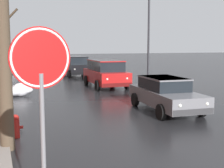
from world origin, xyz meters
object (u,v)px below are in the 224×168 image
suv_red_parked_kerbside_close (105,73)px  sedan_white_parked_far_down_block (64,64)px  bare_tree_at_the_corner (3,5)px  fire_hydrant (16,126)px  stop_sign_at_corner (41,81)px  suv_silver_queued_behind_truck (50,59)px  street_lamp_post (149,35)px  suv_black_parked_kerbside_mid (76,65)px  sedan_grey_approaching_near_lane (165,93)px

suv_red_parked_kerbside_close → sedan_white_parked_far_down_block: bearing=88.2°
bare_tree_at_the_corner → fire_hydrant: bare_tree_at_the_corner is taller
stop_sign_at_corner → sedan_white_parked_far_down_block: bearing=77.1°
fire_hydrant → suv_silver_queued_behind_truck: bearing=78.3°
suv_silver_queued_behind_truck → street_lamp_post: (3.05, -21.45, 2.49)m
bare_tree_at_the_corner → stop_sign_at_corner: bare_tree_at_the_corner is taller
stop_sign_at_corner → fire_hydrant: bearing=90.5°
bare_tree_at_the_corner → sedan_white_parked_far_down_block: size_ratio=1.63×
suv_black_parked_kerbside_mid → fire_hydrant: size_ratio=6.95×
suv_red_parked_kerbside_close → suv_silver_queued_behind_truck: size_ratio=1.07×
suv_black_parked_kerbside_mid → sedan_grey_approaching_near_lane: bearing=-91.0°
suv_red_parked_kerbside_close → suv_black_parked_kerbside_mid: 7.98m
suv_black_parked_kerbside_mid → street_lamp_post: bearing=-70.0°
suv_silver_queued_behind_truck → fire_hydrant: size_ratio=6.50×
bare_tree_at_the_corner → sedan_white_parked_far_down_block: (6.98, 24.97, -2.97)m
sedan_white_parked_far_down_block → sedan_grey_approaching_near_lane: bearing=-91.6°
bare_tree_at_the_corner → suv_silver_queued_behind_truck: size_ratio=1.57×
sedan_grey_approaching_near_lane → fire_hydrant: 6.34m
street_lamp_post → sedan_white_parked_far_down_block: bearing=100.0°
bare_tree_at_the_corner → fire_hydrant: size_ratio=10.20×
suv_silver_queued_behind_truck → street_lamp_post: street_lamp_post is taller
suv_black_parked_kerbside_mid → fire_hydrant: 18.37m
suv_black_parked_kerbside_mid → street_lamp_post: (2.99, -8.19, 2.49)m
sedan_grey_approaching_near_lane → stop_sign_at_corner: stop_sign_at_corner is taller
bare_tree_at_the_corner → suv_silver_queued_behind_truck: 32.31m
suv_black_parked_kerbside_mid → sedan_white_parked_far_down_block: (0.34, 6.71, -0.24)m
stop_sign_at_corner → suv_silver_queued_behind_truck: bearing=80.0°
bare_tree_at_the_corner → street_lamp_post: (9.62, 10.07, -0.24)m
suv_black_parked_kerbside_mid → suv_red_parked_kerbside_close: bearing=-90.8°
suv_black_parked_kerbside_mid → fire_hydrant: suv_black_parked_kerbside_mid is taller
suv_silver_queued_behind_truck → stop_sign_at_corner: stop_sign_at_corner is taller
sedan_white_parked_far_down_block → suv_black_parked_kerbside_mid: bearing=-92.9°
suv_red_parked_kerbside_close → sedan_white_parked_far_down_block: size_ratio=1.11×
fire_hydrant → sedan_white_parked_far_down_block: bearing=74.3°
bare_tree_at_the_corner → suv_black_parked_kerbside_mid: (6.64, 18.26, -2.73)m
bare_tree_at_the_corner → suv_silver_queued_behind_truck: (6.57, 31.51, -2.74)m
stop_sign_at_corner → suv_red_parked_kerbside_close: bearing=66.8°
suv_red_parked_kerbside_close → fire_hydrant: suv_red_parked_kerbside_close is taller
bare_tree_at_the_corner → sedan_grey_approaching_near_lane: bearing=22.3°
suv_silver_queued_behind_truck → suv_red_parked_kerbside_close: bearing=-90.1°
sedan_white_parked_far_down_block → fire_hydrant: bearing=-105.7°
sedan_grey_approaching_near_lane → suv_black_parked_kerbside_mid: 15.64m
sedan_white_parked_far_down_block → suv_silver_queued_behind_truck: suv_silver_queued_behind_truck is taller
street_lamp_post → sedan_grey_approaching_near_lane: bearing=-113.6°
suv_silver_queued_behind_truck → fire_hydrant: bearing=-101.7°
suv_red_parked_kerbside_close → stop_sign_at_corner: size_ratio=1.67×
fire_hydrant → sedan_grey_approaching_near_lane: bearing=14.4°
sedan_white_parked_far_down_block → suv_silver_queued_behind_truck: size_ratio=0.96×
bare_tree_at_the_corner → sedan_grey_approaching_near_lane: size_ratio=1.60×
sedan_grey_approaching_near_lane → street_lamp_post: size_ratio=0.72×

